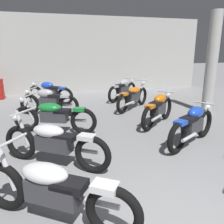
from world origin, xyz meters
TOP-DOWN VIEW (x-y plane):
  - back_wall at (0.00, 9.90)m, footprint 12.91×0.24m
  - support_pillar at (3.58, 4.74)m, footprint 0.36×0.36m
  - motorcycle_left_row_0 at (-1.52, 0.93)m, footprint 1.83×1.35m
  - motorcycle_left_row_1 at (-1.46, 2.40)m, footprint 1.83×1.36m
  - motorcycle_left_row_2 at (-1.40, 4.15)m, footprint 2.03×1.05m
  - motorcycle_left_row_3 at (-1.49, 5.86)m, footprint 1.84×0.91m
  - motorcycle_left_row_4 at (-1.43, 7.52)m, footprint 1.71×1.16m
  - motorcycle_right_row_1 at (1.50, 2.56)m, footprint 1.76×1.08m
  - motorcycle_right_row_2 at (1.43, 4.05)m, footprint 1.57×1.37m
  - motorcycle_right_row_3 at (1.39, 5.89)m, footprint 1.69×1.52m
  - motorcycle_right_row_4 at (1.51, 7.39)m, footprint 1.62×1.30m

SIDE VIEW (x-z plane):
  - motorcycle_left_row_0 at x=-1.52m, z-range -0.04..0.94m
  - motorcycle_left_row_1 at x=-1.46m, z-range -0.04..0.94m
  - motorcycle_left_row_2 at x=-1.40m, z-range -0.04..0.94m
  - motorcycle_right_row_3 at x=1.39m, z-range -0.04..0.94m
  - motorcycle_left_row_3 at x=-1.49m, z-range 0.02..0.90m
  - motorcycle_left_row_4 at x=-1.43m, z-range 0.02..0.90m
  - motorcycle_right_row_1 at x=1.50m, z-range 0.02..0.90m
  - motorcycle_right_row_2 at x=1.43m, z-range 0.02..0.90m
  - motorcycle_right_row_4 at x=1.51m, z-range 0.02..0.90m
  - support_pillar at x=3.58m, z-range 0.00..3.20m
  - back_wall at x=0.00m, z-range 0.00..3.60m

